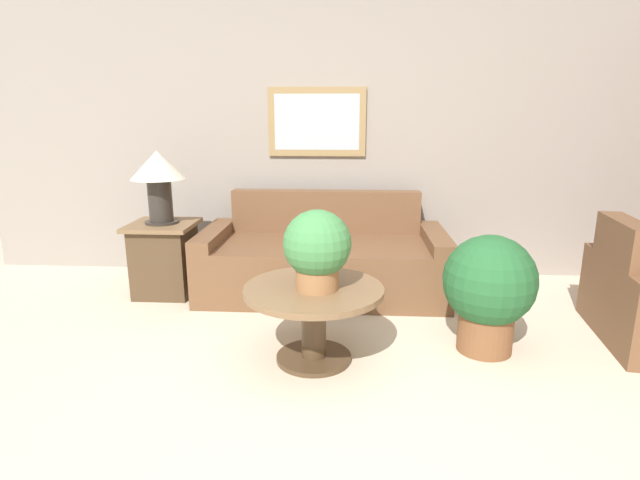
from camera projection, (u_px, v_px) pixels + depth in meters
ground_plane at (369, 432)px, 2.47m from camera, size 20.00×20.00×0.00m
wall_back at (362, 139)px, 4.70m from camera, size 7.44×0.09×2.60m
couch_main at (323, 261)px, 4.37m from camera, size 2.09×0.97×0.85m
coffee_table at (314, 308)px, 3.12m from camera, size 0.87×0.87×0.49m
side_table at (165, 258)px, 4.32m from camera, size 0.55×0.55×0.63m
table_lamp at (158, 174)px, 4.14m from camera, size 0.45×0.45×0.61m
potted_plant_on_table at (317, 248)px, 3.00m from camera, size 0.41×0.41×0.49m
potted_plant_floor at (489, 288)px, 3.23m from camera, size 0.60×0.60×0.79m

